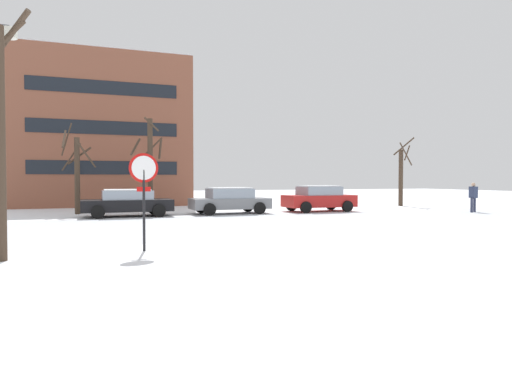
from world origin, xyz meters
TOP-DOWN VIEW (x-y plane):
  - ground_plane at (0.00, 0.00)m, footprint 120.00×120.00m
  - road_surface at (0.00, 3.51)m, footprint 80.00×9.02m
  - stop_sign at (-2.50, -2.26)m, footprint 0.76×0.12m
  - parked_car_black at (-2.13, 9.16)m, footprint 4.41×2.17m
  - parked_car_gray at (3.24, 9.21)m, footprint 4.26×2.13m
  - parked_car_red at (8.62, 9.08)m, footprint 4.12×2.11m
  - pedestrian_crossing at (16.47, 5.44)m, footprint 0.54×0.40m
  - tree_far_left at (16.64, 11.96)m, footprint 1.59×1.64m
  - tree_far_mid at (-4.57, 11.72)m, footprint 1.78×1.78m
  - tree_far_right at (-0.69, 11.91)m, footprint 1.94×1.76m
  - building_far_left at (-2.97, 21.43)m, footprint 11.84×8.55m

SIDE VIEW (x-z plane):
  - ground_plane at x=0.00m, z-range 0.00..0.00m
  - road_surface at x=0.00m, z-range 0.00..0.00m
  - parked_car_black at x=-2.13m, z-range 0.02..1.39m
  - parked_car_gray at x=3.24m, z-range 0.01..1.44m
  - parked_car_red at x=8.62m, z-range 0.01..1.52m
  - pedestrian_crossing at x=16.47m, z-range 0.13..1.81m
  - stop_sign at x=-2.50m, z-range 0.51..3.04m
  - tree_far_left at x=16.64m, z-range -0.24..4.61m
  - tree_far_mid at x=-4.57m, z-range -0.13..4.82m
  - tree_far_right at x=-0.69m, z-range 0.17..5.52m
  - building_far_left at x=-2.97m, z-range 0.00..10.66m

